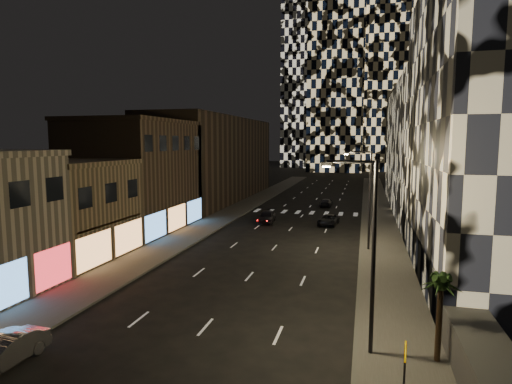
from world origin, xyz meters
The scene contains 21 objects.
sidewalk_left centered at (-10.00, 50.00, 0.07)m, with size 4.00×120.00×0.15m, color #47443F.
sidewalk_right centered at (10.00, 50.00, 0.07)m, with size 4.00×120.00×0.15m, color #47443F.
curb_left centered at (-7.90, 50.00, 0.07)m, with size 0.20×120.00×0.15m, color #4C4C47.
curb_right centered at (7.90, 50.00, 0.07)m, with size 0.20×120.00×0.15m, color #4C4C47.
retail_tan centered at (-17.00, 21.00, 4.00)m, with size 10.00×10.00×8.00m, color #776547.
retail_brown centered at (-17.00, 33.50, 6.00)m, with size 10.00×15.00×12.00m, color #453627.
retail_filler_left centered at (-17.00, 60.00, 7.00)m, with size 10.00×40.00×14.00m, color #453627.
midrise_base centered at (12.30, 24.50, 1.50)m, with size 0.60×25.00×3.00m, color #383838.
plinth_right centered at (13.00, 8.00, 1.00)m, with size 2.00×8.00×2.00m, color #383838.
midrise_filler_right centered at (20.00, 57.00, 9.00)m, with size 16.00×40.00×18.00m, color #232326.
tower_right_mid centered at (35.00, 135.00, 50.00)m, with size 20.00×20.00×100.00m, color black.
tower_left_back centered at (-12.00, 165.00, 60.00)m, with size 24.00×24.00×120.00m, color black.
tower_center_low centered at (-2.00, 140.00, 47.50)m, with size 18.00×18.00×95.00m, color black.
streetlight_near centered at (8.35, 10.00, 5.35)m, with size 2.55×0.25×9.00m.
streetlight_far centered at (8.35, 30.00, 5.35)m, with size 2.55×0.25×9.00m.
car_silver_parked centered at (-7.20, 4.97, 0.69)m, with size 1.45×4.17×1.37m, color #A1A0A5.
car_dark_midlane centered at (-3.49, 40.91, 0.78)m, with size 1.85×4.61×1.57m, color black.
car_dark_oncoming centered at (2.37, 56.53, 0.59)m, with size 1.65×4.05×1.17m, color black.
car_dark_rightlane centered at (4.00, 41.40, 0.62)m, with size 2.04×4.43×1.23m, color black.
ped_sign centered at (9.73, 5.97, 1.91)m, with size 0.12×0.87×2.61m.
palm_tree centered at (11.50, 9.99, 3.48)m, with size 2.06×2.04×4.04m.
Camera 1 is at (8.12, -9.69, 9.93)m, focal length 30.00 mm.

